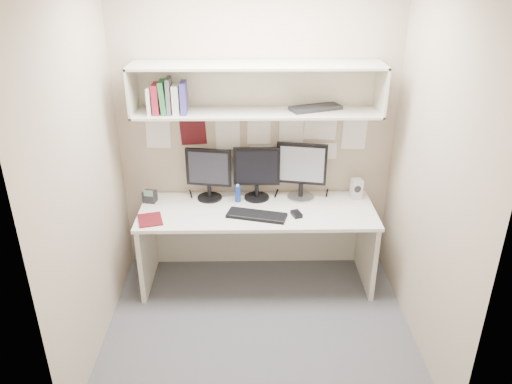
{
  "coord_description": "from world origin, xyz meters",
  "views": [
    {
      "loc": [
        -0.07,
        -3.12,
        2.68
      ],
      "look_at": [
        -0.02,
        0.35,
        1.03
      ],
      "focal_mm": 35.0,
      "sensor_mm": 36.0,
      "label": 1
    }
  ],
  "objects_px": {
    "monitor_center": "(257,171)",
    "desk_phone": "(150,196)",
    "keyboard": "(257,215)",
    "monitor_left": "(209,172)",
    "speaker": "(356,189)",
    "desk": "(257,245)",
    "maroon_notebook": "(150,220)",
    "monitor_right": "(302,169)"
  },
  "relations": [
    {
      "from": "monitor_center",
      "to": "monitor_left",
      "type": "bearing_deg",
      "value": -179.44
    },
    {
      "from": "monitor_center",
      "to": "desk_phone",
      "type": "xyz_separation_m",
      "value": [
        -0.93,
        -0.07,
        -0.2
      ]
    },
    {
      "from": "keyboard",
      "to": "desk",
      "type": "bearing_deg",
      "value": 101.81
    },
    {
      "from": "monitor_left",
      "to": "maroon_notebook",
      "type": "relative_size",
      "value": 2.01
    },
    {
      "from": "keyboard",
      "to": "desk_phone",
      "type": "xyz_separation_m",
      "value": [
        -0.93,
        0.29,
        0.04
      ]
    },
    {
      "from": "monitor_left",
      "to": "speaker",
      "type": "bearing_deg",
      "value": 8.6
    },
    {
      "from": "desk",
      "to": "monitor_left",
      "type": "distance_m",
      "value": 0.78
    },
    {
      "from": "desk",
      "to": "monitor_right",
      "type": "relative_size",
      "value": 3.95
    },
    {
      "from": "monitor_center",
      "to": "keyboard",
      "type": "xyz_separation_m",
      "value": [
        -0.01,
        -0.36,
        -0.24
      ]
    },
    {
      "from": "keyboard",
      "to": "desk_phone",
      "type": "relative_size",
      "value": 3.72
    },
    {
      "from": "keyboard",
      "to": "maroon_notebook",
      "type": "xyz_separation_m",
      "value": [
        -0.87,
        -0.05,
        -0.01
      ]
    },
    {
      "from": "monitor_center",
      "to": "monitor_right",
      "type": "bearing_deg",
      "value": 0.55
    },
    {
      "from": "desk",
      "to": "maroon_notebook",
      "type": "distance_m",
      "value": 0.97
    },
    {
      "from": "monitor_left",
      "to": "keyboard",
      "type": "relative_size",
      "value": 0.95
    },
    {
      "from": "speaker",
      "to": "desk_phone",
      "type": "xyz_separation_m",
      "value": [
        -1.81,
        -0.05,
        -0.04
      ]
    },
    {
      "from": "monitor_center",
      "to": "monitor_right",
      "type": "distance_m",
      "value": 0.39
    },
    {
      "from": "monitor_right",
      "to": "desk_phone",
      "type": "distance_m",
      "value": 1.34
    },
    {
      "from": "keyboard",
      "to": "speaker",
      "type": "bearing_deg",
      "value": 36.12
    },
    {
      "from": "desk",
      "to": "monitor_right",
      "type": "xyz_separation_m",
      "value": [
        0.39,
        0.22,
        0.64
      ]
    },
    {
      "from": "monitor_center",
      "to": "maroon_notebook",
      "type": "bearing_deg",
      "value": -154.43
    },
    {
      "from": "speaker",
      "to": "maroon_notebook",
      "type": "relative_size",
      "value": 0.78
    },
    {
      "from": "desk_phone",
      "to": "desk",
      "type": "bearing_deg",
      "value": 3.28
    },
    {
      "from": "monitor_left",
      "to": "monitor_center",
      "type": "height_order",
      "value": "monitor_center"
    },
    {
      "from": "keyboard",
      "to": "speaker",
      "type": "distance_m",
      "value": 0.95
    },
    {
      "from": "desk",
      "to": "monitor_left",
      "type": "relative_size",
      "value": 4.34
    },
    {
      "from": "desk",
      "to": "maroon_notebook",
      "type": "xyz_separation_m",
      "value": [
        -0.88,
        -0.19,
        0.37
      ]
    },
    {
      "from": "maroon_notebook",
      "to": "desk_phone",
      "type": "distance_m",
      "value": 0.35
    },
    {
      "from": "desk",
      "to": "maroon_notebook",
      "type": "height_order",
      "value": "maroon_notebook"
    },
    {
      "from": "desk",
      "to": "keyboard",
      "type": "height_order",
      "value": "keyboard"
    },
    {
      "from": "desk_phone",
      "to": "monitor_right",
      "type": "bearing_deg",
      "value": 15.42
    },
    {
      "from": "monitor_center",
      "to": "speaker",
      "type": "xyz_separation_m",
      "value": [
        0.88,
        -0.02,
        -0.17
      ]
    },
    {
      "from": "desk",
      "to": "monitor_left",
      "type": "bearing_deg",
      "value": 152.4
    },
    {
      "from": "keyboard",
      "to": "maroon_notebook",
      "type": "bearing_deg",
      "value": -161.5
    },
    {
      "from": "monitor_left",
      "to": "maroon_notebook",
      "type": "distance_m",
      "value": 0.66
    },
    {
      "from": "keyboard",
      "to": "monitor_right",
      "type": "bearing_deg",
      "value": 57.4
    },
    {
      "from": "monitor_right",
      "to": "desk_phone",
      "type": "height_order",
      "value": "monitor_right"
    },
    {
      "from": "monitor_right",
      "to": "keyboard",
      "type": "xyz_separation_m",
      "value": [
        -0.4,
        -0.36,
        -0.26
      ]
    },
    {
      "from": "speaker",
      "to": "desk_phone",
      "type": "relative_size",
      "value": 1.37
    },
    {
      "from": "speaker",
      "to": "monitor_left",
      "type": "bearing_deg",
      "value": 169.8
    },
    {
      "from": "monitor_left",
      "to": "keyboard",
      "type": "distance_m",
      "value": 0.6
    },
    {
      "from": "monitor_center",
      "to": "desk_phone",
      "type": "bearing_deg",
      "value": -175.35
    },
    {
      "from": "monitor_left",
      "to": "desk_phone",
      "type": "relative_size",
      "value": 3.52
    }
  ]
}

